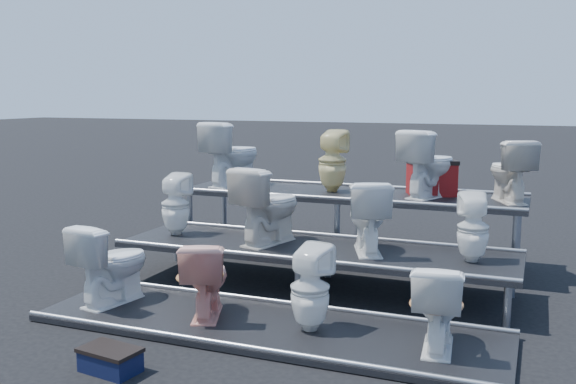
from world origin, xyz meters
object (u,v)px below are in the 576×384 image
at_px(toilet_1, 206,278).
at_px(toilet_7, 473,228).
at_px(toilet_5, 268,205).
at_px(toilet_6, 368,216).
at_px(toilet_10, 429,164).
at_px(step_stool, 110,362).
at_px(toilet_3, 438,305).
at_px(red_crate, 431,179).
at_px(toilet_8, 232,154).
at_px(toilet_2, 310,288).
at_px(toilet_11, 510,171).
at_px(toilet_0, 112,263).
at_px(toilet_9, 332,161).
at_px(toilet_4, 176,204).

xyz_separation_m(toilet_1, toilet_7, (2.20, 1.30, 0.38)).
bearing_deg(toilet_5, toilet_6, -164.79).
bearing_deg(toilet_10, step_stool, 88.22).
distance_m(toilet_3, red_crate, 2.91).
height_order(toilet_1, toilet_7, toilet_7).
height_order(toilet_7, toilet_8, toilet_8).
height_order(toilet_6, step_stool, toilet_6).
height_order(toilet_10, step_stool, toilet_10).
bearing_deg(toilet_2, step_stool, 55.55).
height_order(toilet_7, toilet_10, toilet_10).
bearing_deg(toilet_1, toilet_8, -89.37).
xyz_separation_m(toilet_2, toilet_11, (1.45, 2.60, 0.78)).
xyz_separation_m(red_crate, step_stool, (-1.71, -4.01, -0.97)).
relative_size(toilet_0, toilet_11, 1.12).
bearing_deg(step_stool, toilet_9, 90.27).
bearing_deg(toilet_1, toilet_4, -70.47).
relative_size(toilet_3, toilet_9, 0.92).
distance_m(toilet_6, toilet_10, 1.42).
relative_size(toilet_6, toilet_11, 1.06).
relative_size(toilet_4, step_stool, 1.64).
bearing_deg(toilet_6, toilet_3, 104.29).
height_order(toilet_0, toilet_4, toilet_4).
bearing_deg(toilet_3, toilet_4, -27.57).
bearing_deg(toilet_7, toilet_4, -13.91).
bearing_deg(toilet_8, toilet_4, 102.01).
xyz_separation_m(toilet_1, red_crate, (1.56, 2.80, 0.63)).
height_order(red_crate, step_stool, red_crate).
height_order(toilet_11, red_crate, toilet_11).
xyz_separation_m(toilet_4, toilet_5, (1.16, 0.00, 0.07)).
distance_m(toilet_7, toilet_10, 1.52).
bearing_deg(toilet_2, toilet_1, 9.26).
xyz_separation_m(toilet_0, toilet_1, (1.03, 0.00, -0.04)).
bearing_deg(toilet_11, red_crate, -36.53).
relative_size(toilet_6, step_stool, 1.74).
height_order(toilet_5, toilet_7, toilet_5).
height_order(toilet_3, toilet_11, toilet_11).
relative_size(toilet_7, red_crate, 1.28).
bearing_deg(toilet_9, toilet_7, 148.57).
distance_m(red_crate, step_stool, 4.47).
xyz_separation_m(toilet_3, toilet_10, (-0.52, 2.60, 0.85)).
height_order(toilet_8, toilet_10, toilet_8).
relative_size(toilet_2, toilet_5, 0.88).
bearing_deg(toilet_0, step_stool, 136.32).
bearing_deg(toilet_9, toilet_2, 107.69).
xyz_separation_m(toilet_7, toilet_10, (-0.65, 1.30, 0.46)).
xyz_separation_m(toilet_7, step_stool, (-2.35, -2.51, -0.72)).
xyz_separation_m(toilet_4, toilet_6, (2.26, 0.00, 0.02)).
relative_size(toilet_5, toilet_7, 1.25).
bearing_deg(toilet_5, toilet_8, -35.27).
bearing_deg(toilet_4, toilet_10, -157.00).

